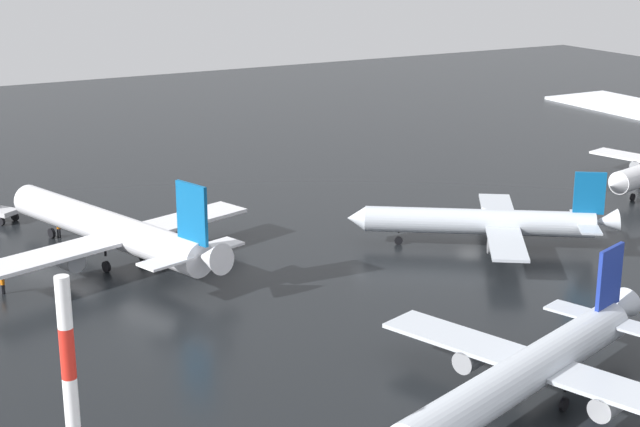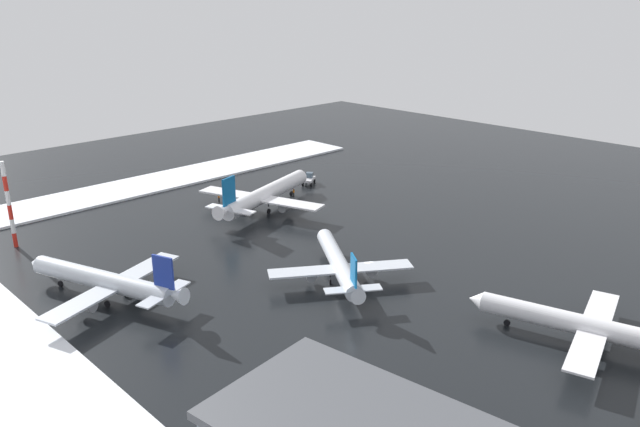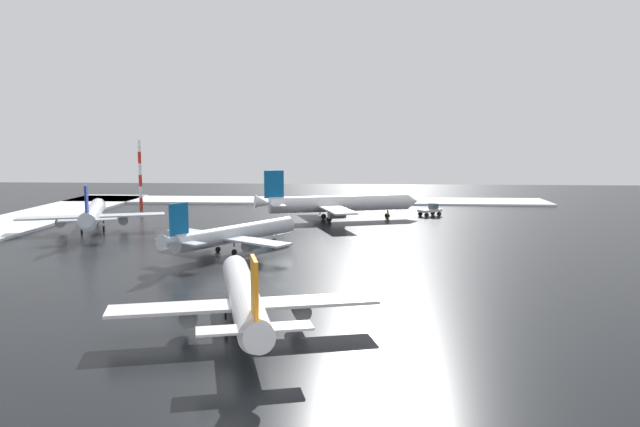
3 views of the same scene
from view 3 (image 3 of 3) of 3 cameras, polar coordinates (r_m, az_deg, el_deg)
name	(u,v)px [view 3 (image 3 of 3)]	position (r m, az deg, el deg)	size (l,w,h in m)	color
ground_plane	(264,255)	(86.06, -5.15, -3.79)	(240.00, 240.00, 0.00)	black
snow_bank_left	(305,201)	(151.89, -1.36, 1.19)	(14.00, 116.00, 0.47)	white
airplane_far_rear	(336,203)	(119.23, 1.49, 0.92)	(26.88, 31.90, 9.72)	white
airplane_distant_tail	(244,297)	(54.35, -6.96, -7.58)	(26.73, 22.45, 8.05)	white
airplane_parked_portside	(93,214)	(114.02, -20.05, -0.01)	(28.03, 23.66, 8.58)	silver
airplane_parked_starboard	(234,234)	(88.10, -7.88, -1.87)	(22.87, 19.67, 7.79)	silver
pushback_tug	(431,210)	(127.20, 10.09, 0.34)	(4.36, 5.05, 2.50)	silver
ground_crew_beside_wing	(388,214)	(122.02, 6.22, -0.03)	(0.36, 0.36, 1.71)	black
ground_crew_mid_apron	(320,208)	(130.25, 0.02, 0.48)	(0.36, 0.36, 1.71)	black
antenna_mast	(140,175)	(141.59, -16.13, 3.42)	(0.70, 0.70, 15.08)	red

